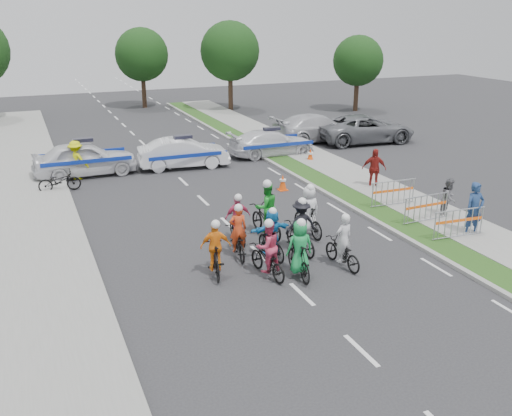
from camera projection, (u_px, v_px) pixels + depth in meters
name	position (u px, v px, depth m)	size (l,w,h in m)	color
ground	(302.00, 294.00, 15.77)	(90.00, 90.00, 0.00)	#28282B
curb_right	(361.00, 213.00, 21.97)	(0.20, 60.00, 0.12)	gray
grass_strip	(376.00, 211.00, 22.23)	(1.20, 60.00, 0.11)	#1C4014
sidewalk_right	(414.00, 205.00, 22.88)	(2.40, 60.00, 0.13)	gray
sidewalk_left	(43.00, 261.00, 17.74)	(3.00, 60.00, 0.13)	gray
rider_0	(343.00, 249.00, 17.30)	(0.75, 1.76, 1.75)	black
rider_1	(299.00, 254.00, 16.59)	(0.83, 1.81, 1.86)	black
rider_2	(267.00, 255.00, 16.64)	(0.88, 1.86, 1.83)	black
rider_3	(215.00, 254.00, 16.71)	(0.95, 1.75, 1.77)	black
rider_4	(300.00, 231.00, 18.34)	(1.06, 1.86, 1.88)	black
rider_5	(272.00, 237.00, 17.87)	(1.40, 1.67, 1.72)	black
rider_6	(238.00, 239.00, 18.05)	(0.87, 1.83, 1.79)	black
rider_7	(308.00, 216.00, 19.68)	(0.83, 1.84, 1.90)	black
rider_8	(266.00, 215.00, 19.68)	(0.91, 2.07, 2.05)	black
rider_9	(238.00, 224.00, 19.10)	(0.90, 1.69, 1.75)	black
police_car_0	(85.00, 159.00, 26.99)	(1.93, 4.80, 1.64)	silver
police_car_1	(184.00, 153.00, 28.39)	(1.56, 4.47, 1.47)	silver
police_car_2	(272.00, 143.00, 30.85)	(1.93, 4.75, 1.38)	silver
civilian_sedan	(317.00, 128.00, 34.21)	(2.28, 5.60, 1.62)	silver
civilian_suv	(365.00, 129.00, 33.89)	(2.71, 5.89, 1.64)	slate
spectator_0	(475.00, 210.00, 19.59)	(0.70, 0.46, 1.93)	navy
spectator_1	(449.00, 198.00, 21.42)	(0.74, 0.58, 1.53)	#56555A
spectator_2	(374.00, 169.00, 24.91)	(1.06, 0.44, 1.80)	maroon
marshal_hiviz	(76.00, 160.00, 26.30)	(1.18, 0.68, 1.82)	#D0D70B
barrier_0	(458.00, 225.00, 19.33)	(2.00, 0.50, 1.12)	#A5A8AD
barrier_1	(426.00, 210.00, 20.82)	(2.00, 0.50, 1.12)	#A5A8AD
barrier_2	(393.00, 194.00, 22.58)	(2.00, 0.50, 1.12)	#A5A8AD
cone_0	(283.00, 183.00, 24.89)	(0.40, 0.40, 0.70)	#F24C0C
cone_1	(310.00, 155.00, 29.61)	(0.40, 0.40, 0.70)	#F24C0C
parked_bike	(59.00, 181.00, 24.66)	(0.62, 1.78, 0.94)	black
tree_1	(230.00, 51.00, 43.73)	(4.55, 4.55, 6.82)	#382619
tree_2	(358.00, 61.00, 43.76)	(3.85, 3.85, 5.77)	#382619
tree_4	(142.00, 55.00, 45.15)	(4.20, 4.20, 6.30)	#382619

